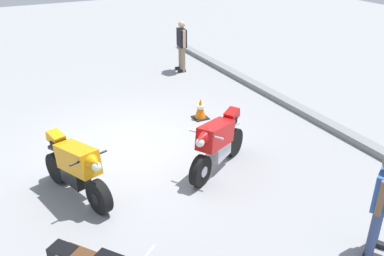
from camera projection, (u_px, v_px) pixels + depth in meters
ground_plane at (129, 145)px, 9.27m from camera, size 40.00×40.00×0.00m
curb_edge at (293, 106)px, 11.11m from camera, size 14.00×0.30×0.15m
motorcycle_red_sportbike at (217, 142)px, 8.12m from camera, size 1.21×1.75×1.14m
motorcycle_orange_sportbike at (76, 167)px, 7.29m from camera, size 1.91×0.89×1.14m
person_in_black_shirt at (182, 43)px, 13.64m from camera, size 0.65×0.36×1.65m
person_in_blue_shirt at (382, 200)px, 5.87m from camera, size 0.48×0.59×1.62m
traffic_cone at (200, 109)px, 10.45m from camera, size 0.36×0.36×0.53m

